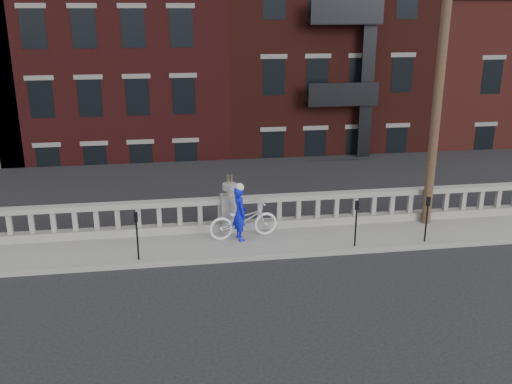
% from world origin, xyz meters
% --- Properties ---
extents(ground, '(120.00, 120.00, 0.00)m').
position_xyz_m(ground, '(0.00, 0.00, 0.00)').
color(ground, black).
rests_on(ground, ground).
extents(sidewalk, '(32.00, 2.20, 0.15)m').
position_xyz_m(sidewalk, '(0.00, 3.00, 0.07)').
color(sidewalk, gray).
rests_on(sidewalk, ground).
extents(balustrade, '(28.00, 0.34, 1.03)m').
position_xyz_m(balustrade, '(0.00, 3.95, 0.64)').
color(balustrade, gray).
rests_on(balustrade, sidewalk).
extents(planter_pedestal, '(0.55, 0.55, 1.76)m').
position_xyz_m(planter_pedestal, '(0.00, 3.95, 0.83)').
color(planter_pedestal, gray).
rests_on(planter_pedestal, sidewalk).
extents(lower_level, '(80.00, 44.00, 20.80)m').
position_xyz_m(lower_level, '(0.56, 23.04, 2.63)').
color(lower_level, '#605E59').
rests_on(lower_level, ground).
extents(utility_pole, '(1.60, 0.28, 10.00)m').
position_xyz_m(utility_pole, '(6.20, 3.60, 5.24)').
color(utility_pole, '#422D1E').
rests_on(utility_pole, sidewalk).
extents(parking_meter_b, '(0.10, 0.09, 1.36)m').
position_xyz_m(parking_meter_b, '(-2.70, 2.15, 1.00)').
color(parking_meter_b, black).
rests_on(parking_meter_b, sidewalk).
extents(parking_meter_c, '(0.10, 0.09, 1.36)m').
position_xyz_m(parking_meter_c, '(3.38, 2.15, 1.00)').
color(parking_meter_c, black).
rests_on(parking_meter_c, sidewalk).
extents(parking_meter_d, '(0.10, 0.09, 1.36)m').
position_xyz_m(parking_meter_d, '(5.50, 2.15, 1.00)').
color(parking_meter_d, black).
rests_on(parking_meter_d, sidewalk).
extents(bicycle, '(2.15, 1.03, 1.09)m').
position_xyz_m(bicycle, '(0.32, 3.29, 0.69)').
color(bicycle, white).
rests_on(bicycle, sidewalk).
extents(cyclist, '(0.50, 0.66, 1.61)m').
position_xyz_m(cyclist, '(0.20, 3.15, 0.96)').
color(cyclist, '#0E15D2').
rests_on(cyclist, sidewalk).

